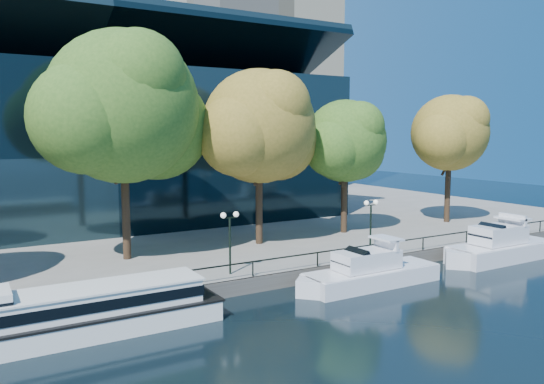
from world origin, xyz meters
TOP-DOWN VIEW (x-y plane):
  - ground at (0.00, 0.00)m, footprint 160.00×160.00m
  - promenade at (0.00, 36.38)m, footprint 90.00×67.08m
  - railing at (0.00, 3.25)m, footprint 88.20×0.08m
  - convention_building at (-4.00, 31.79)m, footprint 50.00×24.57m
  - tour_boat at (-11.01, 1.21)m, footprint 15.15×3.38m
  - cruiser_near at (7.02, 0.48)m, footprint 10.74×2.77m
  - cruiser_far at (20.51, 0.63)m, footprint 10.99×3.05m
  - tree_2 at (-5.33, 11.91)m, footprint 13.38×10.97m
  - tree_3 at (5.41, 11.72)m, footprint 11.42×9.36m
  - tree_4 at (14.41, 12.09)m, footprint 9.21×7.55m
  - tree_5 at (27.02, 11.30)m, footprint 9.52×7.81m
  - lamp_1 at (-0.98, 4.50)m, footprint 1.26×0.36m
  - lamp_2 at (10.75, 4.50)m, footprint 1.26×0.36m

SIDE VIEW (x-z plane):
  - ground at x=0.00m, z-range 0.00..0.00m
  - promenade at x=0.00m, z-range 0.00..1.00m
  - cruiser_near at x=7.02m, z-range -0.59..2.52m
  - cruiser_far at x=20.51m, z-range -0.66..2.94m
  - tour_boat at x=-11.01m, z-range -0.21..2.66m
  - railing at x=0.00m, z-range 1.44..2.43m
  - lamp_1 at x=-0.98m, z-range 1.97..6.00m
  - lamp_2 at x=10.75m, z-range 1.97..6.00m
  - convention_building at x=-4.00m, z-range -2.21..19.22m
  - tree_4 at x=14.41m, z-range 3.14..15.11m
  - tree_5 at x=27.02m, z-range 3.43..16.24m
  - tree_3 at x=5.41m, z-range 3.29..17.39m
  - tree_2 at x=-5.33m, z-range 3.50..19.67m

